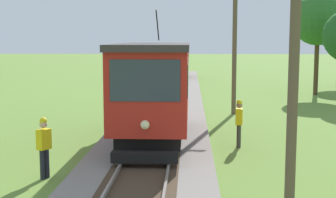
{
  "coord_description": "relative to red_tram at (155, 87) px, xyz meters",
  "views": [
    {
      "loc": [
        1.33,
        3.21,
        4.0
      ],
      "look_at": [
        0.45,
        22.55,
        1.57
      ],
      "focal_mm": 51.52,
      "sensor_mm": 36.0,
      "label": 1
    }
  ],
  "objects": [
    {
      "name": "freight_car",
      "position": [
        -0.0,
        29.87,
        -0.64
      ],
      "size": [
        2.4,
        5.2,
        2.31
      ],
      "color": "maroon",
      "rests_on": "rail_right"
    },
    {
      "name": "tree_right_near",
      "position": [
        10.29,
        16.51,
        3.1
      ],
      "size": [
        3.61,
        3.61,
        7.13
      ],
      "color": "#4C3823",
      "rests_on": "ground"
    },
    {
      "name": "second_worker",
      "position": [
        3.15,
        -0.54,
        -1.21
      ],
      "size": [
        0.3,
        0.42,
        1.78
      ],
      "rotation": [
        0.0,
        0.0,
        2.97
      ],
      "color": "#38332D",
      "rests_on": "ground"
    },
    {
      "name": "utility_pole_mid",
      "position": [
        3.67,
        7.53,
        1.99
      ],
      "size": [
        1.4,
        0.37,
        8.16
      ],
      "color": "brown",
      "rests_on": "ground"
    },
    {
      "name": "track_worker",
      "position": [
        -2.83,
        -4.83,
        -1.21
      ],
      "size": [
        0.4,
        0.45,
        1.78
      ],
      "rotation": [
        0.0,
        0.0,
        2.62
      ],
      "color": "black",
      "rests_on": "ground"
    },
    {
      "name": "red_tram",
      "position": [
        0.0,
        0.0,
        0.0
      ],
      "size": [
        2.6,
        8.54,
        4.79
      ],
      "color": "red",
      "rests_on": "rail_right"
    },
    {
      "name": "utility_pole_near_tram",
      "position": [
        3.67,
        -7.16,
        1.23
      ],
      "size": [
        1.4,
        0.28,
        6.66
      ],
      "color": "brown",
      "rests_on": "ground"
    }
  ]
}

